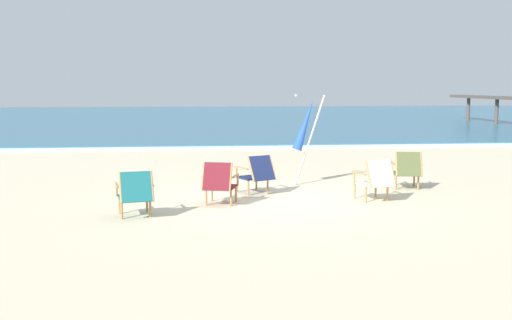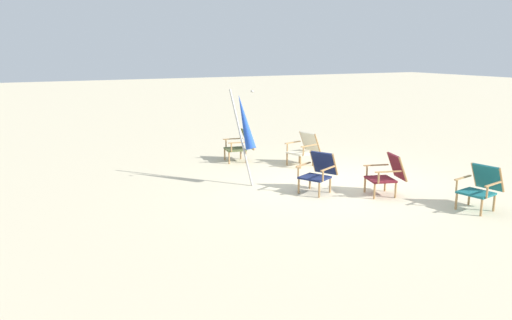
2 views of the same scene
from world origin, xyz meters
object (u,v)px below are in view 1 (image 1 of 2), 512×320
(beach_chair_far_center, at_px, (219,182))
(umbrella_furled_blue, at_px, (305,126))
(beach_chair_mid_center, at_px, (135,192))
(beach_chair_back_right, at_px, (375,179))
(beach_chair_front_left, at_px, (257,173))
(beach_chair_front_right, at_px, (407,169))

(beach_chair_far_center, height_order, umbrella_furled_blue, umbrella_furled_blue)
(beach_chair_mid_center, bearing_deg, beach_chair_back_right, 12.35)
(beach_chair_back_right, height_order, beach_chair_front_left, beach_chair_back_right)
(beach_chair_back_right, distance_m, beach_chair_far_center, 2.97)
(umbrella_furled_blue, bearing_deg, beach_chair_back_right, -65.25)
(beach_chair_front_right, bearing_deg, umbrella_furled_blue, 157.40)
(beach_chair_front_right, xyz_separation_m, beach_chair_front_left, (-3.23, -0.24, -0.00))
(beach_chair_far_center, xyz_separation_m, beach_chair_mid_center, (-1.43, -0.89, -0.00))
(beach_chair_front_right, relative_size, beach_chair_far_center, 0.98)
(beach_chair_front_right, distance_m, beach_chair_mid_center, 5.90)
(beach_chair_far_center, height_order, beach_chair_mid_center, beach_chair_far_center)
(beach_chair_mid_center, xyz_separation_m, umbrella_furled_blue, (3.44, 3.06, 0.89))
(beach_chair_front_left, height_order, umbrella_furled_blue, umbrella_furled_blue)
(beach_chair_far_center, xyz_separation_m, umbrella_furled_blue, (2.00, 2.16, 0.88))
(beach_chair_front_right, bearing_deg, beach_chair_mid_center, -158.01)
(beach_chair_far_center, relative_size, beach_chair_front_left, 0.91)
(beach_chair_mid_center, bearing_deg, umbrella_furled_blue, 41.68)
(beach_chair_back_right, distance_m, beach_chair_front_right, 1.64)
(beach_chair_front_right, relative_size, beach_chair_front_left, 0.89)
(beach_chair_back_right, bearing_deg, beach_chair_front_left, 154.92)
(beach_chair_back_right, relative_size, umbrella_furled_blue, 0.41)
(beach_chair_far_center, height_order, beach_chair_front_left, beach_chair_far_center)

